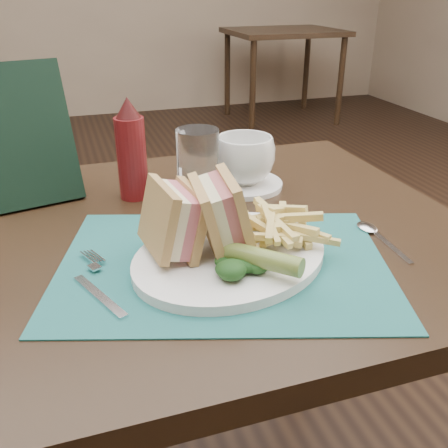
# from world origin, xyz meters

# --- Properties ---
(floor) EXTENTS (7.00, 7.00, 0.00)m
(floor) POSITION_xyz_m (0.00, 0.00, 0.00)
(floor) COLOR black
(floor) RESTS_ON ground
(wall_back) EXTENTS (6.00, 0.00, 6.00)m
(wall_back) POSITION_xyz_m (0.00, 3.50, 0.00)
(wall_back) COLOR gray
(wall_back) RESTS_ON ground
(table_main) EXTENTS (0.90, 0.75, 0.75)m
(table_main) POSITION_xyz_m (0.00, -0.50, 0.38)
(table_main) COLOR black
(table_main) RESTS_ON ground
(table_bg_right) EXTENTS (0.90, 0.75, 0.75)m
(table_bg_right) POSITION_xyz_m (1.66, 2.82, 0.38)
(table_bg_right) COLOR black
(table_bg_right) RESTS_ON ground
(placemat) EXTENTS (0.54, 0.46, 0.00)m
(placemat) POSITION_xyz_m (0.01, -0.63, 0.75)
(placemat) COLOR #1C5957
(placemat) RESTS_ON table_main
(plate) EXTENTS (0.37, 0.34, 0.01)m
(plate) POSITION_xyz_m (0.02, -0.62, 0.76)
(plate) COLOR white
(plate) RESTS_ON placemat
(sandwich_half_a) EXTENTS (0.09, 0.11, 0.11)m
(sandwich_half_a) POSITION_xyz_m (-0.08, -0.60, 0.82)
(sandwich_half_a) COLOR tan
(sandwich_half_a) RESTS_ON plate
(sandwich_half_b) EXTENTS (0.09, 0.12, 0.11)m
(sandwich_half_b) POSITION_xyz_m (-0.01, -0.61, 0.82)
(sandwich_half_b) COLOR tan
(sandwich_half_b) RESTS_ON plate
(kale_garnish) EXTENTS (0.11, 0.08, 0.03)m
(kale_garnish) POSITION_xyz_m (0.02, -0.68, 0.78)
(kale_garnish) COLOR #143513
(kale_garnish) RESTS_ON plate
(pickle_spear) EXTENTS (0.10, 0.11, 0.03)m
(pickle_spear) POSITION_xyz_m (0.04, -0.69, 0.79)
(pickle_spear) COLOR #586C29
(pickle_spear) RESTS_ON plate
(fries_pile) EXTENTS (0.18, 0.20, 0.06)m
(fries_pile) POSITION_xyz_m (0.10, -0.61, 0.80)
(fries_pile) COLOR #D0BB68
(fries_pile) RESTS_ON plate
(fork) EXTENTS (0.10, 0.17, 0.01)m
(fork) POSITION_xyz_m (-0.17, -0.63, 0.76)
(fork) COLOR silver
(fork) RESTS_ON placemat
(spoon) EXTENTS (0.04, 0.15, 0.01)m
(spoon) POSITION_xyz_m (0.27, -0.64, 0.76)
(spoon) COLOR silver
(spoon) RESTS_ON table_main
(saucer) EXTENTS (0.19, 0.19, 0.01)m
(saucer) POSITION_xyz_m (0.14, -0.36, 0.76)
(saucer) COLOR white
(saucer) RESTS_ON table_main
(coffee_cup) EXTENTS (0.16, 0.16, 0.09)m
(coffee_cup) POSITION_xyz_m (0.14, -0.36, 0.81)
(coffee_cup) COLOR white
(coffee_cup) RESTS_ON saucer
(drinking_glass) EXTENTS (0.08, 0.08, 0.13)m
(drinking_glass) POSITION_xyz_m (0.04, -0.38, 0.81)
(drinking_glass) COLOR white
(drinking_glass) RESTS_ON table_main
(ketchup_bottle) EXTENTS (0.06, 0.06, 0.19)m
(ketchup_bottle) POSITION_xyz_m (-0.07, -0.34, 0.84)
(ketchup_bottle) COLOR #5E1012
(ketchup_bottle) RESTS_ON table_main
(check_presenter) EXTENTS (0.17, 0.12, 0.24)m
(check_presenter) POSITION_xyz_m (-0.24, -0.30, 0.87)
(check_presenter) COLOR black
(check_presenter) RESTS_ON table_main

